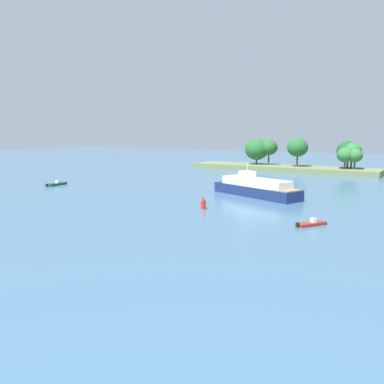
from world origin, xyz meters
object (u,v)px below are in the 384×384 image
(white_riverboat, at_px, (256,188))
(channel_buoy_red, at_px, (203,203))
(small_motorboat, at_px, (311,224))
(fishing_skiff, at_px, (56,184))

(white_riverboat, relative_size, channel_buoy_red, 9.09)
(white_riverboat, distance_m, channel_buoy_red, 14.80)
(white_riverboat, bearing_deg, channel_buoy_red, -96.01)
(small_motorboat, xyz_separation_m, white_riverboat, (-14.21, 16.48, 1.21))
(white_riverboat, bearing_deg, small_motorboat, -49.24)
(white_riverboat, bearing_deg, fishing_skiff, -166.88)
(small_motorboat, bearing_deg, fishing_skiff, 172.50)
(channel_buoy_red, bearing_deg, fishing_skiff, 172.06)
(fishing_skiff, xyz_separation_m, channel_buoy_red, (38.52, -5.37, 0.55))
(fishing_skiff, bearing_deg, small_motorboat, -7.50)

